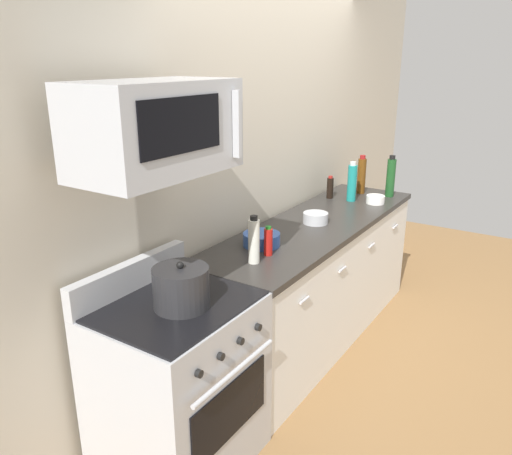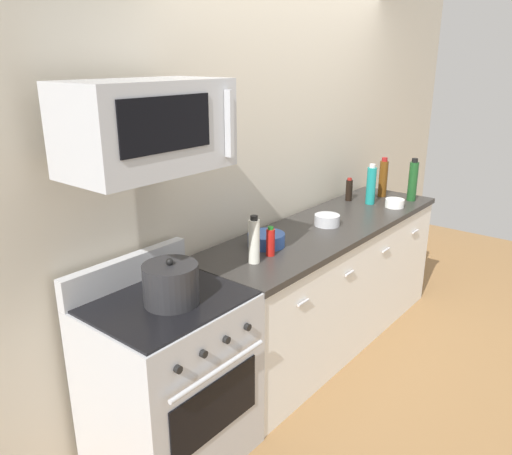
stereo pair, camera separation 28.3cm
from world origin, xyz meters
The scene contains 15 objects.
ground_plane centered at (0.00, 0.00, 0.00)m, with size 6.46×6.46×0.00m, color olive.
back_wall centered at (0.00, 0.41, 1.35)m, with size 5.39×0.10×2.70m, color beige.
counter_unit centered at (0.00, 0.00, 0.46)m, with size 2.30×0.66×0.92m.
range_oven centered at (-1.52, 0.00, 0.47)m, with size 0.76×0.69×1.07m.
microwave centered at (-1.52, 0.05, 1.75)m, with size 0.74×0.44×0.40m.
bottle_wine_amber centered at (0.93, 0.05, 1.08)m, with size 0.07×0.07×0.33m.
bottle_hot_sauce_red centered at (-0.74, -0.04, 1.01)m, with size 0.05×0.05×0.18m.
bottle_wine_green centered at (0.96, -0.19, 1.09)m, with size 0.07×0.07×0.35m.
bottle_sparkling_teal centered at (0.66, 0.02, 1.07)m, with size 0.07×0.07×0.32m.
bottle_soy_sauce_dark centered at (0.63, 0.20, 1.01)m, with size 0.05×0.05×0.19m.
bottle_vinegar_white centered at (-0.88, -0.03, 1.05)m, with size 0.07×0.07×0.28m.
bowl_steel_prep centered at (-0.03, 0.00, 0.96)m, with size 0.18×0.18×0.08m.
bowl_white_ceramic centered at (0.69, -0.17, 0.95)m, with size 0.15×0.15×0.06m.
bowl_blue_mixing centered at (-0.63, 0.08, 0.96)m, with size 0.23×0.23×0.08m.
stockpot centered at (-1.52, -0.05, 1.02)m, with size 0.27×0.27×0.23m.
Camera 2 is at (-2.97, -1.75, 2.04)m, focal length 35.60 mm.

